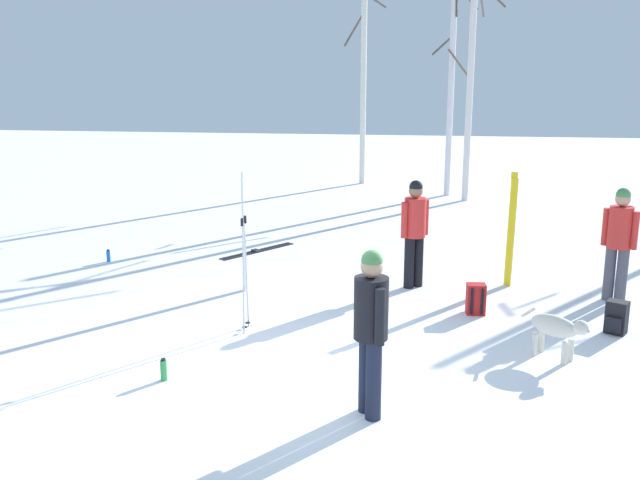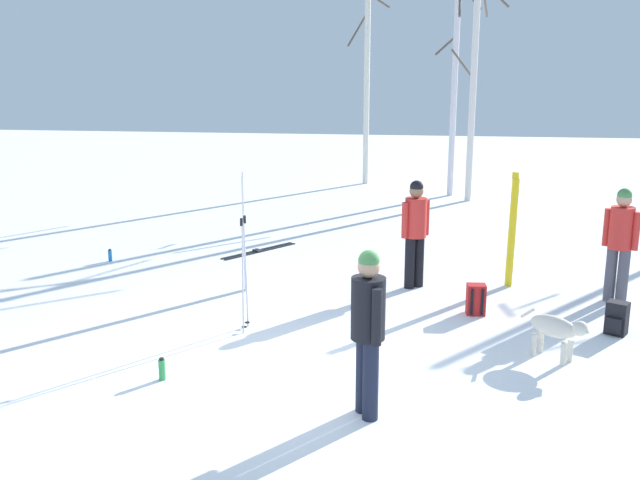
{
  "view_description": "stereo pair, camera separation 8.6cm",
  "coord_description": "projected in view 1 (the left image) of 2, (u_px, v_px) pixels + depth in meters",
  "views": [
    {
      "loc": [
        1.33,
        -7.62,
        3.41
      ],
      "look_at": [
        -0.08,
        2.32,
        1.0
      ],
      "focal_mm": 40.49,
      "sensor_mm": 36.0,
      "label": 1
    },
    {
      "loc": [
        1.42,
        -7.61,
        3.41
      ],
      "look_at": [
        -0.08,
        2.32,
        1.0
      ],
      "focal_mm": 40.49,
      "sensor_mm": 36.0,
      "label": 2
    }
  ],
  "objects": [
    {
      "name": "ground_plane",
      "position": [
        298.0,
        371.0,
        8.32
      ],
      "size": [
        60.0,
        60.0,
        0.0
      ],
      "primitive_type": "plane",
      "color": "white"
    },
    {
      "name": "birch_tree_2",
      "position": [
        471.0,
        36.0,
        17.98
      ],
      "size": [
        1.77,
        1.99,
        7.97
      ],
      "color": "silver",
      "rests_on": "ground_plane"
    },
    {
      "name": "ski_poles_0",
      "position": [
        245.0,
        271.0,
        9.42
      ],
      "size": [
        0.07,
        0.27,
        1.54
      ],
      "color": "#B2B2BC",
      "rests_on": "ground_plane"
    },
    {
      "name": "dog",
      "position": [
        557.0,
        328.0,
        8.57
      ],
      "size": [
        0.73,
        0.6,
        0.57
      ],
      "color": "beige",
      "rests_on": "ground_plane"
    },
    {
      "name": "backpack_1",
      "position": [
        616.0,
        318.0,
        9.45
      ],
      "size": [
        0.33,
        0.34,
        0.44
      ],
      "color": "black",
      "rests_on": "ground_plane"
    },
    {
      "name": "birch_tree_1",
      "position": [
        452.0,
        89.0,
        19.06
      ],
      "size": [
        1.37,
        1.38,
        5.99
      ],
      "color": "silver",
      "rests_on": "ground_plane"
    },
    {
      "name": "water_bottle_1",
      "position": [
        164.0,
        370.0,
        8.04
      ],
      "size": [
        0.08,
        0.08,
        0.26
      ],
      "color": "green",
      "rests_on": "ground_plane"
    },
    {
      "name": "water_bottle_0",
      "position": [
        108.0,
        256.0,
        12.97
      ],
      "size": [
        0.07,
        0.07,
        0.22
      ],
      "color": "#1E72BF",
      "rests_on": "ground_plane"
    },
    {
      "name": "person_1",
      "position": [
        619.0,
        237.0,
        10.58
      ],
      "size": [
        0.45,
        0.34,
        1.72
      ],
      "color": "#4C4C56",
      "rests_on": "ground_plane"
    },
    {
      "name": "birch_tree_0",
      "position": [
        364.0,
        75.0,
        21.03
      ],
      "size": [
        1.4,
        1.46,
        6.39
      ],
      "color": "silver",
      "rests_on": "ground_plane"
    },
    {
      "name": "ski_pair_planted_0",
      "position": [
        243.0,
        232.0,
        11.15
      ],
      "size": [
        0.09,
        0.22,
        1.86
      ],
      "color": "white",
      "rests_on": "ground_plane"
    },
    {
      "name": "backpack_0",
      "position": [
        476.0,
        299.0,
        10.2
      ],
      "size": [
        0.28,
        0.3,
        0.44
      ],
      "color": "red",
      "rests_on": "ground_plane"
    },
    {
      "name": "ski_pair_planted_2",
      "position": [
        511.0,
        230.0,
        11.34
      ],
      "size": [
        0.12,
        0.12,
        1.84
      ],
      "color": "yellow",
      "rests_on": "ground_plane"
    },
    {
      "name": "person_3",
      "position": [
        371.0,
        323.0,
        7.04
      ],
      "size": [
        0.34,
        0.47,
        1.72
      ],
      "color": "#1E2338",
      "rests_on": "ground_plane"
    },
    {
      "name": "ski_pair_lying_0",
      "position": [
        258.0,
        251.0,
        13.7
      ],
      "size": [
        1.15,
        1.51,
        0.05
      ],
      "color": "black",
      "rests_on": "ground_plane"
    },
    {
      "name": "person_0",
      "position": [
        415.0,
        227.0,
        11.27
      ],
      "size": [
        0.42,
        0.37,
        1.72
      ],
      "color": "black",
      "rests_on": "ground_plane"
    }
  ]
}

